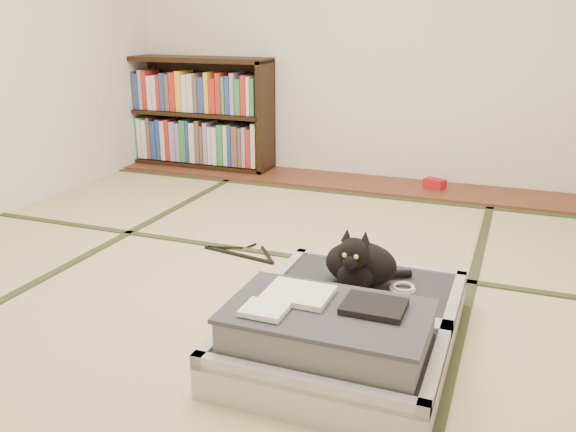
% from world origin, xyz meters
% --- Properties ---
extents(floor, '(4.50, 4.50, 0.00)m').
position_xyz_m(floor, '(0.00, 0.00, 0.00)').
color(floor, '#C5B583').
rests_on(floor, ground).
extents(wood_strip, '(4.00, 0.50, 0.02)m').
position_xyz_m(wood_strip, '(0.00, 2.00, 0.01)').
color(wood_strip, brown).
rests_on(wood_strip, ground).
extents(red_item, '(0.17, 0.14, 0.07)m').
position_xyz_m(red_item, '(0.58, 2.03, 0.06)').
color(red_item, '#B10E1B').
rests_on(red_item, wood_strip).
extents(tatami_borders, '(4.00, 4.50, 0.01)m').
position_xyz_m(tatami_borders, '(0.00, 0.49, 0.00)').
color(tatami_borders, '#2D381E').
rests_on(tatami_borders, ground).
extents(bookcase, '(1.39, 0.32, 0.92)m').
position_xyz_m(bookcase, '(-1.49, 2.07, 0.45)').
color(bookcase, black).
rests_on(bookcase, wood_strip).
extents(suitcase, '(0.80, 1.06, 0.31)m').
position_xyz_m(suitcase, '(0.59, -0.45, 0.11)').
color(suitcase, '#AAABAF').
rests_on(suitcase, floor).
extents(cat, '(0.35, 0.36, 0.29)m').
position_xyz_m(cat, '(0.57, -0.16, 0.26)').
color(cat, black).
rests_on(cat, suitcase).
extents(cable_coil, '(0.11, 0.11, 0.03)m').
position_xyz_m(cable_coil, '(0.75, -0.13, 0.16)').
color(cable_coil, white).
rests_on(cable_coil, suitcase).
extents(hanger, '(0.46, 0.24, 0.01)m').
position_xyz_m(hanger, '(-0.22, 0.34, 0.01)').
color(hanger, black).
rests_on(hanger, floor).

